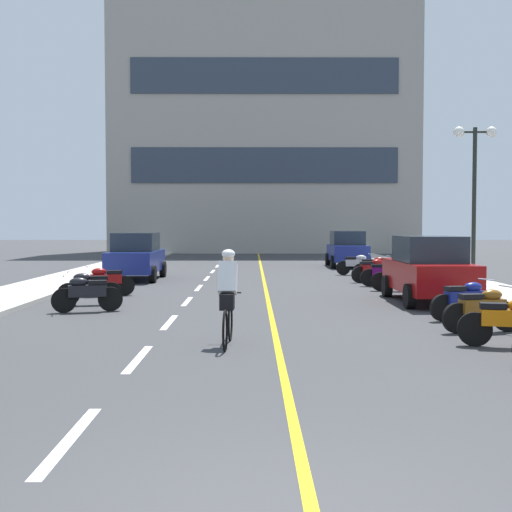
{
  "coord_description": "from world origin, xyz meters",
  "views": [
    {
      "loc": [
        -0.19,
        -4.54,
        2.12
      ],
      "look_at": [
        -0.06,
        18.51,
        1.05
      ],
      "focal_mm": 47.06,
      "sensor_mm": 36.0,
      "label": 1
    }
  ],
  "objects_px": {
    "parked_car_near": "(429,269)",
    "parked_car_far": "(347,249)",
    "motorcycle_9": "(385,273)",
    "motorcycle_12": "(357,264)",
    "motorcycle_6": "(89,287)",
    "motorcycle_4": "(465,299)",
    "motorcycle_10": "(373,270)",
    "cyclist_rider": "(228,295)",
    "motorcycle_7": "(105,281)",
    "motorcycle_11": "(375,267)",
    "motorcycle_3": "(483,309)",
    "motorcycle_8": "(398,277)",
    "parked_car_mid": "(136,256)",
    "motorcycle_2": "(509,320)",
    "motorcycle_5": "(87,293)",
    "street_lamp_mid": "(475,170)"
  },
  "relations": [
    {
      "from": "motorcycle_5",
      "to": "motorcycle_11",
      "type": "distance_m",
      "value": 13.45
    },
    {
      "from": "street_lamp_mid",
      "to": "motorcycle_10",
      "type": "distance_m",
      "value": 5.08
    },
    {
      "from": "motorcycle_4",
      "to": "motorcycle_12",
      "type": "relative_size",
      "value": 0.98
    },
    {
      "from": "parked_car_far",
      "to": "motorcycle_5",
      "type": "xyz_separation_m",
      "value": [
        -8.84,
        -17.59,
        -0.44
      ]
    },
    {
      "from": "motorcycle_11",
      "to": "motorcycle_8",
      "type": "bearing_deg",
      "value": -91.88
    },
    {
      "from": "parked_car_near",
      "to": "motorcycle_4",
      "type": "xyz_separation_m",
      "value": [
        -0.1,
        -3.5,
        -0.44
      ]
    },
    {
      "from": "motorcycle_4",
      "to": "motorcycle_6",
      "type": "height_order",
      "value": "same"
    },
    {
      "from": "motorcycle_4",
      "to": "motorcycle_9",
      "type": "bearing_deg",
      "value": 90.98
    },
    {
      "from": "motorcycle_4",
      "to": "parked_car_near",
      "type": "bearing_deg",
      "value": 88.4
    },
    {
      "from": "street_lamp_mid",
      "to": "cyclist_rider",
      "type": "distance_m",
      "value": 13.93
    },
    {
      "from": "parked_car_far",
      "to": "motorcycle_9",
      "type": "bearing_deg",
      "value": -91.14
    },
    {
      "from": "motorcycle_7",
      "to": "motorcycle_8",
      "type": "height_order",
      "value": "same"
    },
    {
      "from": "motorcycle_9",
      "to": "motorcycle_12",
      "type": "bearing_deg",
      "value": 91.88
    },
    {
      "from": "motorcycle_12",
      "to": "street_lamp_mid",
      "type": "bearing_deg",
      "value": -60.81
    },
    {
      "from": "parked_car_near",
      "to": "parked_car_mid",
      "type": "relative_size",
      "value": 1.0
    },
    {
      "from": "motorcycle_2",
      "to": "motorcycle_9",
      "type": "xyz_separation_m",
      "value": [
        0.16,
        11.58,
        0.0
      ]
    },
    {
      "from": "parked_car_far",
      "to": "motorcycle_10",
      "type": "height_order",
      "value": "parked_car_far"
    },
    {
      "from": "motorcycle_11",
      "to": "motorcycle_9",
      "type": "bearing_deg",
      "value": -94.17
    },
    {
      "from": "street_lamp_mid",
      "to": "motorcycle_6",
      "type": "relative_size",
      "value": 3.17
    },
    {
      "from": "motorcycle_11",
      "to": "cyclist_rider",
      "type": "bearing_deg",
      "value": -109.77
    },
    {
      "from": "parked_car_far",
      "to": "motorcycle_6",
      "type": "height_order",
      "value": "parked_car_far"
    },
    {
      "from": "motorcycle_2",
      "to": "cyclist_rider",
      "type": "distance_m",
      "value": 4.89
    },
    {
      "from": "motorcycle_4",
      "to": "motorcycle_7",
      "type": "xyz_separation_m",
      "value": [
        -9.1,
        5.08,
        0.0
      ]
    },
    {
      "from": "parked_car_mid",
      "to": "motorcycle_8",
      "type": "relative_size",
      "value": 2.48
    },
    {
      "from": "motorcycle_4",
      "to": "motorcycle_8",
      "type": "distance_m",
      "value": 6.58
    },
    {
      "from": "parked_car_far",
      "to": "motorcycle_7",
      "type": "bearing_deg",
      "value": -123.24
    },
    {
      "from": "parked_car_far",
      "to": "motorcycle_4",
      "type": "xyz_separation_m",
      "value": [
        -0.07,
        -19.08,
        -0.44
      ]
    },
    {
      "from": "motorcycle_6",
      "to": "motorcycle_12",
      "type": "distance_m",
      "value": 13.74
    },
    {
      "from": "motorcycle_3",
      "to": "parked_car_mid",
      "type": "bearing_deg",
      "value": 125.26
    },
    {
      "from": "parked_car_far",
      "to": "motorcycle_7",
      "type": "relative_size",
      "value": 2.59
    },
    {
      "from": "motorcycle_11",
      "to": "motorcycle_12",
      "type": "height_order",
      "value": "same"
    },
    {
      "from": "street_lamp_mid",
      "to": "motorcycle_9",
      "type": "bearing_deg",
      "value": 173.8
    },
    {
      "from": "cyclist_rider",
      "to": "motorcycle_4",
      "type": "bearing_deg",
      "value": 30.55
    },
    {
      "from": "parked_car_far",
      "to": "motorcycle_6",
      "type": "distance_m",
      "value": 18.57
    },
    {
      "from": "motorcycle_2",
      "to": "motorcycle_10",
      "type": "relative_size",
      "value": 1.02
    },
    {
      "from": "motorcycle_9",
      "to": "cyclist_rider",
      "type": "xyz_separation_m",
      "value": [
        -5.02,
        -11.32,
        0.41
      ]
    },
    {
      "from": "motorcycle_5",
      "to": "cyclist_rider",
      "type": "relative_size",
      "value": 0.94
    },
    {
      "from": "street_lamp_mid",
      "to": "motorcycle_6",
      "type": "xyz_separation_m",
      "value": [
        -11.84,
        -5.05,
        -3.52
      ]
    },
    {
      "from": "street_lamp_mid",
      "to": "motorcycle_2",
      "type": "relative_size",
      "value": 3.18
    },
    {
      "from": "parked_car_near",
      "to": "motorcycle_12",
      "type": "distance_m",
      "value": 10.03
    },
    {
      "from": "motorcycle_8",
      "to": "parked_car_near",
      "type": "bearing_deg",
      "value": -87.0
    },
    {
      "from": "motorcycle_3",
      "to": "motorcycle_10",
      "type": "xyz_separation_m",
      "value": [
        -0.09,
        11.61,
        0.0
      ]
    },
    {
      "from": "motorcycle_4",
      "to": "motorcycle_2",
      "type": "bearing_deg",
      "value": -95.12
    },
    {
      "from": "parked_car_near",
      "to": "parked_car_far",
      "type": "height_order",
      "value": "same"
    },
    {
      "from": "motorcycle_12",
      "to": "motorcycle_3",
      "type": "bearing_deg",
      "value": -89.5
    },
    {
      "from": "motorcycle_3",
      "to": "motorcycle_11",
      "type": "bearing_deg",
      "value": 88.78
    },
    {
      "from": "motorcycle_6",
      "to": "motorcycle_11",
      "type": "distance_m",
      "value": 12.62
    },
    {
      "from": "parked_car_far",
      "to": "motorcycle_10",
      "type": "distance_m",
      "value": 9.15
    },
    {
      "from": "motorcycle_4",
      "to": "motorcycle_5",
      "type": "height_order",
      "value": "same"
    },
    {
      "from": "parked_car_near",
      "to": "parked_car_far",
      "type": "bearing_deg",
      "value": 90.09
    }
  ]
}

